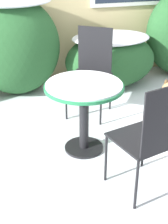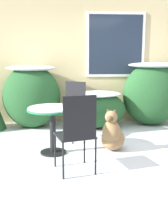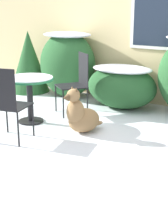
{
  "view_description": "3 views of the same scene",
  "coord_description": "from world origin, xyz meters",
  "px_view_note": "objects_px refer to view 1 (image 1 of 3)",
  "views": [
    {
      "loc": [
        -1.4,
        -2.99,
        2.05
      ],
      "look_at": [
        -0.55,
        0.01,
        0.44
      ],
      "focal_mm": 55.0,
      "sensor_mm": 36.0,
      "label": 1
    },
    {
      "loc": [
        -0.39,
        -4.35,
        1.55
      ],
      "look_at": [
        0.0,
        0.6,
        0.55
      ],
      "focal_mm": 45.0,
      "sensor_mm": 36.0,
      "label": 2
    },
    {
      "loc": [
        3.21,
        -4.0,
        1.84
      ],
      "look_at": [
        0.45,
        0.11,
        0.31
      ],
      "focal_mm": 55.0,
      "sensor_mm": 36.0,
      "label": 3
    }
  ],
  "objects_px": {
    "patio_table": "(84,99)",
    "dog": "(166,114)",
    "patio_chair_near_table": "(91,68)",
    "patio_chair_far_side": "(151,135)"
  },
  "relations": [
    {
      "from": "patio_table",
      "to": "patio_chair_far_side",
      "type": "relative_size",
      "value": 0.74
    },
    {
      "from": "patio_table",
      "to": "dog",
      "type": "bearing_deg",
      "value": 2.99
    },
    {
      "from": "patio_table",
      "to": "patio_chair_near_table",
      "type": "xyz_separation_m",
      "value": [
        0.34,
        0.84,
        -0.0
      ]
    },
    {
      "from": "patio_chair_near_table",
      "to": "dog",
      "type": "bearing_deg",
      "value": -16.27
    },
    {
      "from": "patio_table",
      "to": "dog",
      "type": "distance_m",
      "value": 1.03
    },
    {
      "from": "patio_table",
      "to": "dog",
      "type": "xyz_separation_m",
      "value": [
        0.98,
        0.05,
        -0.33
      ]
    },
    {
      "from": "patio_table",
      "to": "patio_chair_near_table",
      "type": "relative_size",
      "value": 0.74
    },
    {
      "from": "patio_chair_far_side",
      "to": "patio_table",
      "type": "bearing_deg",
      "value": -82.43
    },
    {
      "from": "patio_chair_far_side",
      "to": "dog",
      "type": "xyz_separation_m",
      "value": [
        0.64,
        0.87,
        -0.33
      ]
    },
    {
      "from": "dog",
      "to": "patio_table",
      "type": "bearing_deg",
      "value": -155.72
    }
  ]
}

